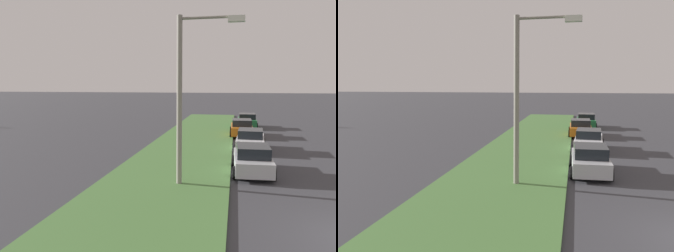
{
  "view_description": "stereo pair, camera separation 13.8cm",
  "coord_description": "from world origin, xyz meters",
  "views": [
    {
      "loc": [
        -10.85,
        4.3,
        4.65
      ],
      "look_at": [
        10.78,
        8.38,
        1.97
      ],
      "focal_mm": 38.58,
      "sensor_mm": 36.0,
      "label": 1
    },
    {
      "loc": [
        -10.82,
        4.16,
        4.65
      ],
      "look_at": [
        10.78,
        8.38,
        1.97
      ],
      "focal_mm": 38.58,
      "sensor_mm": 36.0,
      "label": 2
    }
  ],
  "objects": [
    {
      "name": "grass_median",
      "position": [
        10.0,
        7.49,
        0.06
      ],
      "size": [
        60.0,
        6.0,
        0.12
      ],
      "primitive_type": "cube",
      "color": "#477238",
      "rests_on": "ground"
    },
    {
      "name": "parked_car_silver",
      "position": [
        7.74,
        3.4,
        0.72
      ],
      "size": [
        4.34,
        2.1,
        1.47
      ],
      "rotation": [
        0.0,
        0.0,
        0.02
      ],
      "color": "#B2B5BA",
      "rests_on": "ground"
    },
    {
      "name": "parked_car_white",
      "position": [
        14.18,
        3.27,
        0.72
      ],
      "size": [
        4.4,
        2.21,
        1.47
      ],
      "rotation": [
        0.0,
        0.0,
        -0.06
      ],
      "color": "silver",
      "rests_on": "ground"
    },
    {
      "name": "parked_car_orange",
      "position": [
        20.81,
        3.76,
        0.72
      ],
      "size": [
        4.32,
        2.05,
        1.47
      ],
      "rotation": [
        0.0,
        0.0,
        0.01
      ],
      "color": "orange",
      "rests_on": "ground"
    },
    {
      "name": "parked_car_green",
      "position": [
        26.92,
        3.13,
        0.72
      ],
      "size": [
        4.31,
        2.03,
        1.47
      ],
      "rotation": [
        0.0,
        0.0,
        -0.0
      ],
      "color": "#1E6B38",
      "rests_on": "ground"
    },
    {
      "name": "streetlight",
      "position": [
        4.8,
        6.39,
        4.39
      ],
      "size": [
        0.42,
        2.88,
        7.5
      ],
      "color": "gray",
      "rests_on": "ground"
    }
  ]
}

